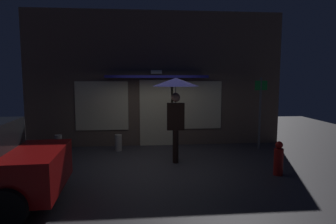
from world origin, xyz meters
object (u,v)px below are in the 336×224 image
Objects in this scene: person_with_umbrella at (176,94)px; street_sign_post at (260,108)px; fire_hydrant at (279,159)px; sidewalk_bollard at (118,143)px; sidewalk_bollard_2 at (59,146)px.

street_sign_post reaches higher than person_with_umbrella.
fire_hydrant is (2.26, -1.30, -1.46)m from person_with_umbrella.
street_sign_post is 4.59m from sidewalk_bollard.
street_sign_post is 4.45× the size of sidewalk_bollard.
person_with_umbrella is 3.16m from street_sign_post.
person_with_umbrella reaches higher than sidewalk_bollard.
street_sign_post is 3.46× the size of sidewalk_bollard_2.
street_sign_post reaches higher than fire_hydrant.
person_with_umbrella is 2.82× the size of fire_hydrant.
fire_hydrant reaches higher than sidewalk_bollard_2.
fire_hydrant is at bearing -102.89° from street_sign_post.
sidewalk_bollard_2 is at bearing -157.84° from sidewalk_bollard.
fire_hydrant is at bearing -34.54° from sidewalk_bollard.
fire_hydrant is at bearing 154.32° from person_with_umbrella.
fire_hydrant is at bearing -20.06° from sidewalk_bollard_2.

